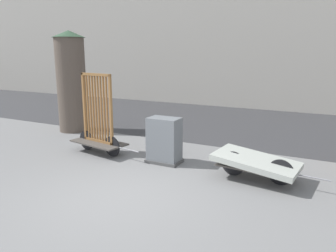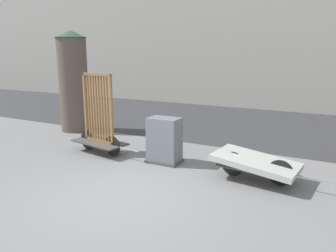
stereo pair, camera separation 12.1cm
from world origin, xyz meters
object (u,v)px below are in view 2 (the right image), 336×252
bike_cart_with_bedframe (99,128)px  advertising_column (73,81)px  bike_cart_with_mattress (256,163)px  utility_cabinet (164,142)px

bike_cart_with_bedframe → advertising_column: (-2.61, 1.79, 1.08)m
bike_cart_with_mattress → utility_cabinet: 2.40m
bike_cart_with_bedframe → advertising_column: advertising_column is taller
utility_cabinet → bike_cart_with_bedframe: bearing=-176.4°
utility_cabinet → advertising_column: bearing=160.3°
bike_cart_with_bedframe → bike_cart_with_mattress: bike_cart_with_bedframe is taller
bike_cart_with_bedframe → advertising_column: bearing=155.4°
bike_cart_with_mattress → utility_cabinet: size_ratio=2.10×
bike_cart_with_bedframe → utility_cabinet: size_ratio=2.02×
bike_cart_with_bedframe → bike_cart_with_mattress: (4.44, 0.00, -0.32)m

